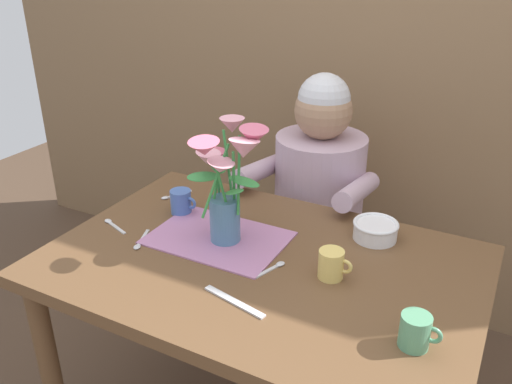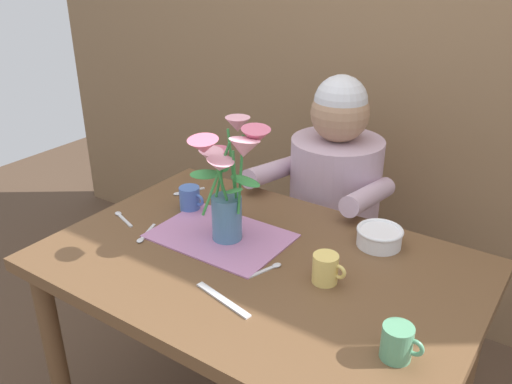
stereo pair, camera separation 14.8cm
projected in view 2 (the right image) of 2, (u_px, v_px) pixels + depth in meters
wood_panel_backdrop at (410, 27)px, 2.07m from camera, size 4.00×0.10×2.50m
dining_table at (258, 288)px, 1.54m from camera, size 1.20×0.80×0.74m
seated_person at (332, 222)px, 2.07m from camera, size 0.45×0.47×1.14m
striped_placemat at (221, 236)px, 1.62m from camera, size 0.40×0.28×0.00m
flower_vase at (228, 175)px, 1.51m from camera, size 0.25×0.29×0.35m
ceramic_bowl at (379, 236)px, 1.56m from camera, size 0.14×0.14×0.06m
dinner_knife at (223, 300)px, 1.33m from camera, size 0.19×0.06×0.00m
tea_cup at (190, 198)px, 1.76m from camera, size 0.09×0.07×0.08m
ceramic_mug at (326, 269)px, 1.39m from camera, size 0.09×0.07×0.08m
coffee_cup at (398, 343)px, 1.13m from camera, size 0.09×0.07×0.08m
spoon_0 at (270, 268)px, 1.46m from camera, size 0.05×0.12×0.01m
spoon_1 at (121, 217)px, 1.73m from camera, size 0.12×0.06×0.01m
spoon_2 at (184, 192)px, 1.89m from camera, size 0.07×0.11×0.01m
spoon_3 at (144, 236)px, 1.61m from camera, size 0.06×0.12×0.01m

